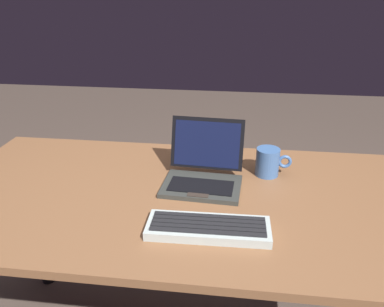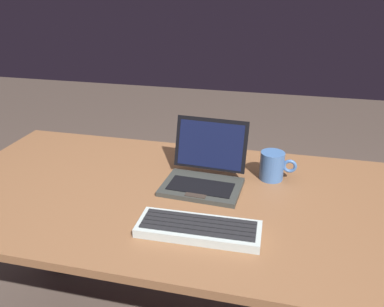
% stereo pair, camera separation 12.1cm
% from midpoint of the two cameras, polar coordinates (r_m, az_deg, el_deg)
% --- Properties ---
extents(desk, '(1.60, 0.79, 0.74)m').
position_cam_midpoint_polar(desk, '(1.29, -3.60, -10.09)').
color(desk, brown).
rests_on(desk, ground).
extents(laptop_front, '(0.26, 0.24, 0.20)m').
position_cam_midpoint_polar(laptop_front, '(1.28, -1.02, -2.85)').
color(laptop_front, '#323430').
rests_on(laptop_front, desk).
extents(external_keyboard, '(0.34, 0.12, 0.03)m').
position_cam_midpoint_polar(external_keyboard, '(1.06, -0.90, -11.03)').
color(external_keyboard, '#B0BCB8').
rests_on(external_keyboard, desk).
extents(coffee_mug, '(0.12, 0.08, 0.10)m').
position_cam_midpoint_polar(coffee_mug, '(1.35, 8.69, -1.30)').
color(coffee_mug, '#3F659D').
rests_on(coffee_mug, desk).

